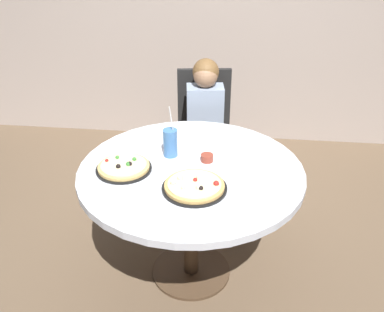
{
  "coord_description": "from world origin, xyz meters",
  "views": [
    {
      "loc": [
        0.23,
        -2.01,
        1.97
      ],
      "look_at": [
        0.0,
        0.05,
        0.8
      ],
      "focal_mm": 41.07,
      "sensor_mm": 36.0,
      "label": 1
    }
  ],
  "objects_px": {
    "pizza_cheese": "(124,167)",
    "plate_small": "(265,164)",
    "soda_cup": "(170,143)",
    "sauce_bowl": "(207,158)",
    "diner_child": "(205,143)",
    "chair_wooden": "(204,126)",
    "dining_table": "(191,184)",
    "pizza_veggie": "(194,186)"
  },
  "relations": [
    {
      "from": "dining_table",
      "to": "soda_cup",
      "type": "bearing_deg",
      "value": 134.81
    },
    {
      "from": "chair_wooden",
      "to": "pizza_veggie",
      "type": "bearing_deg",
      "value": -87.54
    },
    {
      "from": "pizza_cheese",
      "to": "plate_small",
      "type": "bearing_deg",
      "value": 10.5
    },
    {
      "from": "pizza_cheese",
      "to": "plate_small",
      "type": "height_order",
      "value": "pizza_cheese"
    },
    {
      "from": "chair_wooden",
      "to": "dining_table",
      "type": "bearing_deg",
      "value": -89.31
    },
    {
      "from": "pizza_cheese",
      "to": "soda_cup",
      "type": "xyz_separation_m",
      "value": [
        0.22,
        0.18,
        0.06
      ]
    },
    {
      "from": "diner_child",
      "to": "plate_small",
      "type": "height_order",
      "value": "diner_child"
    },
    {
      "from": "chair_wooden",
      "to": "pizza_cheese",
      "type": "height_order",
      "value": "chair_wooden"
    },
    {
      "from": "soda_cup",
      "to": "plate_small",
      "type": "distance_m",
      "value": 0.54
    },
    {
      "from": "pizza_cheese",
      "to": "sauce_bowl",
      "type": "relative_size",
      "value": 4.29
    },
    {
      "from": "dining_table",
      "to": "pizza_veggie",
      "type": "relative_size",
      "value": 3.72
    },
    {
      "from": "diner_child",
      "to": "dining_table",
      "type": "bearing_deg",
      "value": -90.7
    },
    {
      "from": "sauce_bowl",
      "to": "pizza_cheese",
      "type": "bearing_deg",
      "value": -161.66
    },
    {
      "from": "soda_cup",
      "to": "plate_small",
      "type": "bearing_deg",
      "value": -4.85
    },
    {
      "from": "pizza_cheese",
      "to": "plate_small",
      "type": "xyz_separation_m",
      "value": [
        0.75,
        0.14,
        -0.01
      ]
    },
    {
      "from": "diner_child",
      "to": "soda_cup",
      "type": "xyz_separation_m",
      "value": [
        -0.14,
        -0.68,
        0.35
      ]
    },
    {
      "from": "pizza_cheese",
      "to": "soda_cup",
      "type": "relative_size",
      "value": 0.98
    },
    {
      "from": "chair_wooden",
      "to": "diner_child",
      "type": "xyz_separation_m",
      "value": [
        0.02,
        -0.18,
        -0.05
      ]
    },
    {
      "from": "pizza_cheese",
      "to": "pizza_veggie",
      "type": "bearing_deg",
      "value": -19.95
    },
    {
      "from": "chair_wooden",
      "to": "soda_cup",
      "type": "bearing_deg",
      "value": -97.89
    },
    {
      "from": "pizza_veggie",
      "to": "sauce_bowl",
      "type": "xyz_separation_m",
      "value": [
        0.04,
        0.29,
        0.0
      ]
    },
    {
      "from": "dining_table",
      "to": "pizza_cheese",
      "type": "bearing_deg",
      "value": -171.63
    },
    {
      "from": "dining_table",
      "to": "soda_cup",
      "type": "height_order",
      "value": "soda_cup"
    },
    {
      "from": "sauce_bowl",
      "to": "diner_child",
      "type": "bearing_deg",
      "value": 95.46
    },
    {
      "from": "plate_small",
      "to": "pizza_cheese",
      "type": "bearing_deg",
      "value": -169.5
    },
    {
      "from": "chair_wooden",
      "to": "soda_cup",
      "type": "distance_m",
      "value": 0.92
    },
    {
      "from": "sauce_bowl",
      "to": "plate_small",
      "type": "xyz_separation_m",
      "value": [
        0.32,
        -0.0,
        -0.02
      ]
    },
    {
      "from": "pizza_cheese",
      "to": "diner_child",
      "type": "bearing_deg",
      "value": 67.07
    },
    {
      "from": "chair_wooden",
      "to": "soda_cup",
      "type": "height_order",
      "value": "soda_cup"
    },
    {
      "from": "diner_child",
      "to": "pizza_veggie",
      "type": "bearing_deg",
      "value": -88.35
    },
    {
      "from": "chair_wooden",
      "to": "pizza_veggie",
      "type": "relative_size",
      "value": 2.89
    },
    {
      "from": "pizza_veggie",
      "to": "pizza_cheese",
      "type": "distance_m",
      "value": 0.42
    },
    {
      "from": "pizza_veggie",
      "to": "soda_cup",
      "type": "height_order",
      "value": "soda_cup"
    },
    {
      "from": "diner_child",
      "to": "pizza_cheese",
      "type": "distance_m",
      "value": 0.98
    },
    {
      "from": "pizza_veggie",
      "to": "sauce_bowl",
      "type": "height_order",
      "value": "pizza_veggie"
    },
    {
      "from": "plate_small",
      "to": "soda_cup",
      "type": "bearing_deg",
      "value": 175.15
    },
    {
      "from": "sauce_bowl",
      "to": "plate_small",
      "type": "distance_m",
      "value": 0.32
    },
    {
      "from": "diner_child",
      "to": "chair_wooden",
      "type": "bearing_deg",
      "value": 96.92
    },
    {
      "from": "dining_table",
      "to": "diner_child",
      "type": "distance_m",
      "value": 0.83
    },
    {
      "from": "dining_table",
      "to": "chair_wooden",
      "type": "xyz_separation_m",
      "value": [
        -0.01,
        0.99,
        -0.12
      ]
    },
    {
      "from": "pizza_cheese",
      "to": "plate_small",
      "type": "distance_m",
      "value": 0.77
    },
    {
      "from": "chair_wooden",
      "to": "diner_child",
      "type": "height_order",
      "value": "diner_child"
    }
  ]
}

